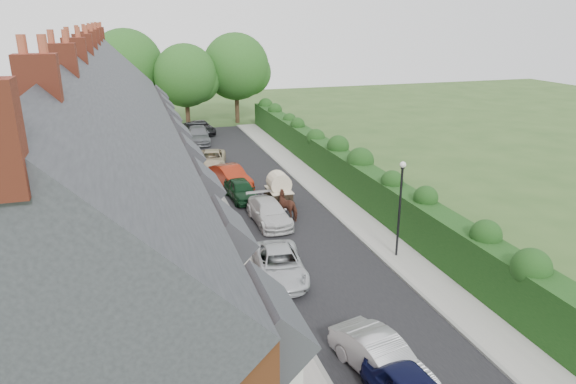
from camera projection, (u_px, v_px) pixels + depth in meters
name	position (u px, v px, depth m)	size (l,w,h in m)	color
ground	(371.00, 306.00, 22.16)	(140.00, 140.00, 0.00)	#2D4C1E
road	(285.00, 218.00, 31.96)	(6.00, 58.00, 0.02)	black
pavement_hedge_side	(346.00, 210.00, 33.09)	(2.20, 58.00, 0.12)	#999791
pavement_house_side	(224.00, 224.00, 30.86)	(1.70, 58.00, 0.12)	#999791
kerb_hedge_side	(331.00, 212.00, 32.80)	(0.18, 58.00, 0.13)	gray
kerb_house_side	(237.00, 222.00, 31.09)	(0.18, 58.00, 0.13)	gray
hedge	(373.00, 185.00, 33.10)	(2.10, 58.00, 2.85)	#113511
terrace_row	(101.00, 167.00, 26.69)	(9.05, 40.50, 11.50)	brown
garden_wall_row	(210.00, 226.00, 29.55)	(0.35, 40.35, 1.10)	maroon
lamppost	(400.00, 197.00, 25.67)	(0.32, 0.32, 5.16)	black
tree_far_left	(189.00, 77.00, 55.81)	(7.14, 6.80, 9.29)	#332316
tree_far_right	(239.00, 68.00, 59.12)	(7.98, 7.60, 10.31)	#332316
tree_far_back	(131.00, 68.00, 56.56)	(8.40, 8.00, 10.82)	#332316
car_silver_a	(381.00, 358.00, 17.66)	(1.51, 4.33, 1.43)	#A0A1A5
car_silver_b	(280.00, 264.00, 24.46)	(2.23, 4.84, 1.35)	silver
car_white	(269.00, 212.00, 30.96)	(1.93, 4.75, 1.38)	silver
car_green	(241.00, 190.00, 34.97)	(1.66, 4.12, 1.40)	black
car_red	(231.00, 177.00, 37.66)	(1.63, 4.66, 1.54)	maroon
car_beige	(212.00, 159.00, 42.62)	(2.24, 4.86, 1.35)	tan
car_grey	(198.00, 135.00, 50.94)	(2.20, 5.42, 1.57)	slate
car_black	(193.00, 129.00, 53.54)	(1.80, 4.48, 1.53)	black
horse	(289.00, 205.00, 31.67)	(0.91, 1.99, 1.68)	#542C1E
horse_cart	(279.00, 187.00, 33.45)	(1.48, 3.27, 2.36)	black
car_extra_far	(201.00, 128.00, 54.84)	(2.26, 4.91, 1.36)	black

